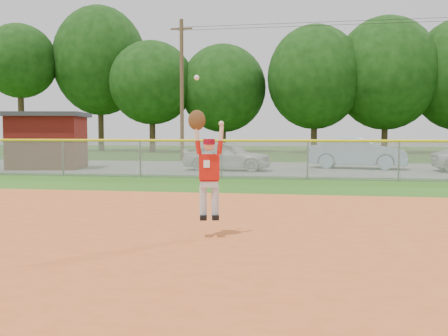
% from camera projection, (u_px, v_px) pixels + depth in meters
% --- Properties ---
extents(ground, '(120.00, 120.00, 0.00)m').
position_uv_depth(ground, '(307.00, 230.00, 9.21)').
color(ground, '#275713').
rests_on(ground, ground).
extents(clay_infield, '(24.00, 16.00, 0.04)m').
position_uv_depth(clay_infield, '(306.00, 274.00, 6.26)').
color(clay_infield, '#C65623').
rests_on(clay_infield, ground).
extents(parking_strip, '(44.00, 10.00, 0.03)m').
position_uv_depth(parking_strip, '(308.00, 169.00, 24.95)').
color(parking_strip, slate).
rests_on(parking_strip, ground).
extents(car_white_a, '(4.31, 2.12, 1.41)m').
position_uv_depth(car_white_a, '(227.00, 155.00, 23.51)').
color(car_white_a, silver).
rests_on(car_white_a, parking_strip).
extents(car_blue, '(4.97, 2.51, 1.56)m').
position_uv_depth(car_blue, '(358.00, 153.00, 24.79)').
color(car_blue, '#8FB6D5').
rests_on(car_blue, parking_strip).
extents(utility_shed, '(4.22, 3.56, 2.81)m').
position_uv_depth(utility_shed, '(48.00, 140.00, 24.67)').
color(utility_shed, '#4F0F0B').
rests_on(utility_shed, ground).
extents(outfield_fence, '(40.06, 0.10, 1.55)m').
position_uv_depth(outfield_fence, '(308.00, 157.00, 18.99)').
color(outfield_fence, gray).
rests_on(outfield_fence, ground).
extents(power_lines, '(19.40, 0.24, 9.00)m').
position_uv_depth(power_lines, '(325.00, 86.00, 30.36)').
color(power_lines, '#4C3823').
rests_on(power_lines, ground).
extents(tree_line, '(62.37, 13.00, 14.43)m').
position_uv_depth(tree_line, '(319.00, 71.00, 45.81)').
color(tree_line, '#422D1C').
rests_on(tree_line, ground).
extents(ballplayer, '(0.61, 0.31, 2.41)m').
position_uv_depth(ballplayer, '(207.00, 165.00, 8.34)').
color(ballplayer, silver).
rests_on(ballplayer, ground).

